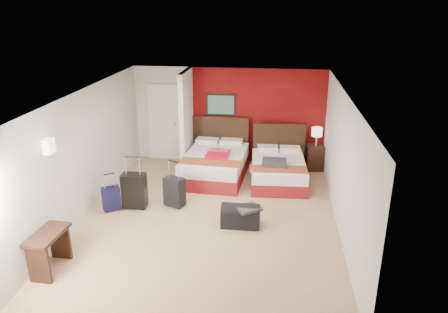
% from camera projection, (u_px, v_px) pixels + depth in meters
% --- Properties ---
extents(ground, '(6.50, 6.50, 0.00)m').
position_uv_depth(ground, '(210.00, 216.00, 8.66)').
color(ground, '#D7B084').
rests_on(ground, ground).
extents(room_walls, '(5.02, 6.52, 2.50)m').
position_uv_depth(room_walls, '(158.00, 134.00, 9.72)').
color(room_walls, silver).
rests_on(room_walls, ground).
extents(red_accent_panel, '(3.50, 0.04, 2.50)m').
position_uv_depth(red_accent_panel, '(257.00, 117.00, 11.16)').
color(red_accent_panel, maroon).
rests_on(red_accent_panel, ground).
extents(partition_wall, '(0.12, 1.20, 2.50)m').
position_uv_depth(partition_wall, '(187.00, 121.00, 10.78)').
color(partition_wall, silver).
rests_on(partition_wall, ground).
extents(entry_door, '(0.82, 0.06, 2.05)m').
position_uv_depth(entry_door, '(164.00, 122.00, 11.50)').
color(entry_door, silver).
rests_on(entry_door, ground).
extents(bed_left, '(1.55, 2.12, 0.61)m').
position_uv_depth(bed_left, '(215.00, 166.00, 10.46)').
color(bed_left, silver).
rests_on(bed_left, ground).
extents(bed_right, '(1.35, 1.87, 0.54)m').
position_uv_depth(bed_right, '(278.00, 172.00, 10.18)').
color(bed_right, silver).
rests_on(bed_right, ground).
extents(red_suitcase_open, '(0.58, 0.77, 0.09)m').
position_uv_depth(red_suitcase_open, '(218.00, 154.00, 10.23)').
color(red_suitcase_open, '#AE0E25').
rests_on(red_suitcase_open, bed_left).
extents(jacket_bundle, '(0.55, 0.44, 0.13)m').
position_uv_depth(jacket_bundle, '(274.00, 163.00, 9.80)').
color(jacket_bundle, '#353439').
rests_on(jacket_bundle, bed_right).
extents(nightstand, '(0.50, 0.50, 0.63)m').
position_uv_depth(nightstand, '(315.00, 157.00, 10.97)').
color(nightstand, black).
rests_on(nightstand, ground).
extents(table_lamp, '(0.31, 0.31, 0.48)m').
position_uv_depth(table_lamp, '(317.00, 137.00, 10.78)').
color(table_lamp, white).
rests_on(table_lamp, nightstand).
extents(suitcase_black, '(0.49, 0.32, 0.73)m').
position_uv_depth(suitcase_black, '(135.00, 192.00, 8.89)').
color(suitcase_black, black).
rests_on(suitcase_black, ground).
extents(suitcase_charcoal, '(0.48, 0.40, 0.61)m').
position_uv_depth(suitcase_charcoal, '(174.00, 193.00, 8.98)').
color(suitcase_charcoal, black).
rests_on(suitcase_charcoal, ground).
extents(suitcase_navy, '(0.41, 0.37, 0.48)m').
position_uv_depth(suitcase_navy, '(111.00, 200.00, 8.82)').
color(suitcase_navy, black).
rests_on(suitcase_navy, ground).
extents(duffel_bag, '(0.74, 0.40, 0.38)m').
position_uv_depth(duffel_bag, '(241.00, 217.00, 8.24)').
color(duffel_bag, black).
rests_on(duffel_bag, ground).
extents(jacket_draped, '(0.56, 0.54, 0.06)m').
position_uv_depth(jacket_draped, '(248.00, 208.00, 8.10)').
color(jacket_draped, '#38383D').
rests_on(jacket_draped, duffel_bag).
extents(desk, '(0.44, 0.82, 0.67)m').
position_uv_depth(desk, '(50.00, 252.00, 6.83)').
color(desk, black).
rests_on(desk, ground).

